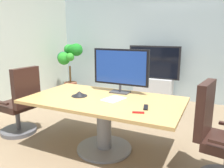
{
  "coord_description": "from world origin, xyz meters",
  "views": [
    {
      "loc": [
        1.36,
        -2.53,
        1.57
      ],
      "look_at": [
        0.03,
        0.25,
        0.88
      ],
      "focal_mm": 35.87,
      "sensor_mm": 36.0,
      "label": 1
    }
  ],
  "objects_px": {
    "wall_display_unit": "(153,83)",
    "potted_plant": "(69,60)",
    "conference_table": "(104,112)",
    "office_chair_left": "(21,107)",
    "office_chair_right": "(219,143)",
    "tv_monitor": "(121,68)",
    "conference_phone": "(79,94)",
    "remote_control": "(146,107)"
  },
  "relations": [
    {
      "from": "potted_plant",
      "to": "conference_phone",
      "type": "bearing_deg",
      "value": -51.46
    },
    {
      "from": "potted_plant",
      "to": "office_chair_right",
      "type": "bearing_deg",
      "value": -33.33
    },
    {
      "from": "wall_display_unit",
      "to": "conference_phone",
      "type": "distance_m",
      "value": 2.67
    },
    {
      "from": "office_chair_right",
      "to": "conference_phone",
      "type": "distance_m",
      "value": 1.81
    },
    {
      "from": "office_chair_right",
      "to": "remote_control",
      "type": "distance_m",
      "value": 0.85
    },
    {
      "from": "wall_display_unit",
      "to": "office_chair_right",
      "type": "bearing_deg",
      "value": -61.77
    },
    {
      "from": "conference_table",
      "to": "potted_plant",
      "type": "xyz_separation_m",
      "value": [
        -2.23,
        2.3,
        0.35
      ]
    },
    {
      "from": "conference_table",
      "to": "office_chair_right",
      "type": "distance_m",
      "value": 1.43
    },
    {
      "from": "conference_phone",
      "to": "potted_plant",
      "type": "bearing_deg",
      "value": 128.54
    },
    {
      "from": "tv_monitor",
      "to": "potted_plant",
      "type": "relative_size",
      "value": 0.63
    },
    {
      "from": "conference_table",
      "to": "wall_display_unit",
      "type": "distance_m",
      "value": 2.6
    },
    {
      "from": "potted_plant",
      "to": "office_chair_left",
      "type": "bearing_deg",
      "value": -71.58
    },
    {
      "from": "conference_table",
      "to": "remote_control",
      "type": "distance_m",
      "value": 0.66
    },
    {
      "from": "conference_table",
      "to": "remote_control",
      "type": "bearing_deg",
      "value": -12.04
    },
    {
      "from": "wall_display_unit",
      "to": "remote_control",
      "type": "xyz_separation_m",
      "value": [
        0.64,
        -2.73,
        0.3
      ]
    },
    {
      "from": "tv_monitor",
      "to": "wall_display_unit",
      "type": "distance_m",
      "value": 2.3
    },
    {
      "from": "conference_table",
      "to": "wall_display_unit",
      "type": "xyz_separation_m",
      "value": [
        -0.02,
        2.6,
        -0.11
      ]
    },
    {
      "from": "office_chair_left",
      "to": "tv_monitor",
      "type": "relative_size",
      "value": 1.3
    },
    {
      "from": "wall_display_unit",
      "to": "tv_monitor",
      "type": "bearing_deg",
      "value": -87.61
    },
    {
      "from": "office_chair_right",
      "to": "potted_plant",
      "type": "relative_size",
      "value": 0.81
    },
    {
      "from": "tv_monitor",
      "to": "wall_display_unit",
      "type": "bearing_deg",
      "value": 92.39
    },
    {
      "from": "conference_table",
      "to": "tv_monitor",
      "type": "relative_size",
      "value": 2.45
    },
    {
      "from": "wall_display_unit",
      "to": "potted_plant",
      "type": "xyz_separation_m",
      "value": [
        -2.2,
        -0.29,
        0.46
      ]
    },
    {
      "from": "office_chair_right",
      "to": "conference_table",
      "type": "bearing_deg",
      "value": 96.06
    },
    {
      "from": "conference_phone",
      "to": "office_chair_right",
      "type": "bearing_deg",
      "value": -1.98
    },
    {
      "from": "office_chair_right",
      "to": "conference_phone",
      "type": "xyz_separation_m",
      "value": [
        -1.79,
        0.06,
        0.31
      ]
    },
    {
      "from": "tv_monitor",
      "to": "conference_phone",
      "type": "relative_size",
      "value": 3.82
    },
    {
      "from": "potted_plant",
      "to": "remote_control",
      "type": "relative_size",
      "value": 7.87
    },
    {
      "from": "potted_plant",
      "to": "remote_control",
      "type": "bearing_deg",
      "value": -40.57
    },
    {
      "from": "office_chair_right",
      "to": "wall_display_unit",
      "type": "bearing_deg",
      "value": 38.1
    },
    {
      "from": "wall_display_unit",
      "to": "remote_control",
      "type": "bearing_deg",
      "value": -76.74
    },
    {
      "from": "office_chair_left",
      "to": "conference_phone",
      "type": "distance_m",
      "value": 1.1
    },
    {
      "from": "office_chair_left",
      "to": "potted_plant",
      "type": "distance_m",
      "value": 2.6
    },
    {
      "from": "office_chair_left",
      "to": "conference_phone",
      "type": "height_order",
      "value": "office_chair_left"
    },
    {
      "from": "tv_monitor",
      "to": "potted_plant",
      "type": "distance_m",
      "value": 2.99
    },
    {
      "from": "remote_control",
      "to": "conference_phone",
      "type": "bearing_deg",
      "value": 159.36
    },
    {
      "from": "remote_control",
      "to": "office_chair_right",
      "type": "bearing_deg",
      "value": -12.22
    },
    {
      "from": "office_chair_right",
      "to": "potted_plant",
      "type": "bearing_deg",
      "value": 66.53
    },
    {
      "from": "potted_plant",
      "to": "wall_display_unit",
      "type": "bearing_deg",
      "value": 7.54
    },
    {
      "from": "office_chair_right",
      "to": "wall_display_unit",
      "type": "xyz_separation_m",
      "value": [
        -1.44,
        2.69,
        -0.01
      ]
    },
    {
      "from": "conference_phone",
      "to": "tv_monitor",
      "type": "bearing_deg",
      "value": 44.61
    },
    {
      "from": "wall_display_unit",
      "to": "conference_phone",
      "type": "xyz_separation_m",
      "value": [
        -0.34,
        -2.63,
        0.32
      ]
    }
  ]
}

